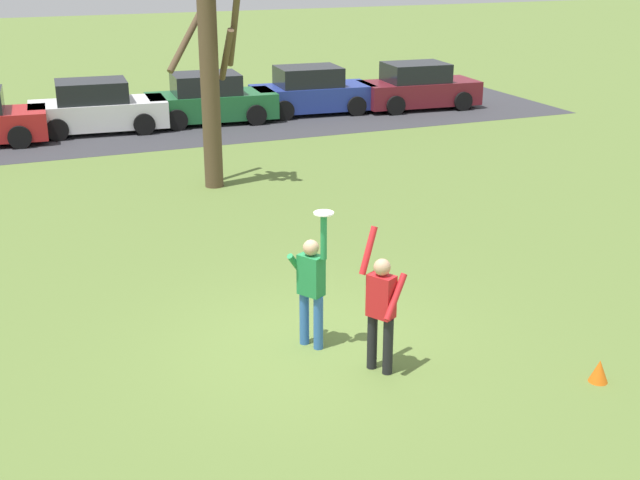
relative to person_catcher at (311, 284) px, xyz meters
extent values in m
plane|color=olive|center=(0.04, -0.01, -0.98)|extent=(120.00, 120.00, 0.00)
cylinder|color=#3366B7|center=(-0.06, 0.11, -0.57)|extent=(0.14, 0.14, 0.82)
cylinder|color=#3366B7|center=(0.06, -0.11, -0.57)|extent=(0.14, 0.14, 0.82)
cube|color=#238447|center=(0.00, 0.00, 0.14)|extent=(0.37, 0.42, 0.60)
sphere|color=tan|center=(0.00, 0.00, 0.55)|extent=(0.23, 0.23, 0.23)
cylinder|color=#238447|center=(-0.11, 0.20, 0.19)|extent=(0.44, 0.31, 0.59)
cylinder|color=#238447|center=(0.11, -0.20, 0.77)|extent=(0.09, 0.09, 0.66)
cylinder|color=black|center=(0.66, -1.16, -0.57)|extent=(0.14, 0.14, 0.82)
cylinder|color=black|center=(0.53, -0.93, -0.57)|extent=(0.14, 0.14, 0.82)
cube|color=red|center=(0.60, -1.04, 0.14)|extent=(0.37, 0.42, 0.60)
sphere|color=tan|center=(0.60, -1.04, 0.55)|extent=(0.23, 0.23, 0.23)
cylinder|color=red|center=(0.71, -1.24, 0.19)|extent=(0.44, 0.31, 0.59)
cylinder|color=red|center=(0.49, -0.85, 0.74)|extent=(0.33, 0.23, 0.65)
cylinder|color=white|center=(0.11, -0.20, 1.11)|extent=(0.28, 0.28, 0.02)
cylinder|color=black|center=(-3.04, 16.36, -0.65)|extent=(0.67, 0.27, 0.66)
cylinder|color=black|center=(-3.17, 14.54, -0.65)|extent=(0.67, 0.27, 0.66)
cube|color=white|center=(-0.74, 15.97, -0.43)|extent=(4.22, 2.09, 0.80)
cube|color=black|center=(-0.89, 15.98, 0.29)|extent=(2.21, 1.79, 0.64)
cylinder|color=black|center=(0.59, 16.79, -0.65)|extent=(0.67, 0.27, 0.66)
cylinder|color=black|center=(0.46, 14.97, -0.65)|extent=(0.67, 0.27, 0.66)
cylinder|color=black|center=(-1.95, 16.97, -0.65)|extent=(0.67, 0.27, 0.66)
cylinder|color=black|center=(-2.08, 15.15, -0.65)|extent=(0.67, 0.27, 0.66)
cube|color=#1E6633|center=(2.86, 16.02, -0.43)|extent=(4.22, 2.09, 0.80)
cube|color=black|center=(2.71, 16.03, 0.29)|extent=(2.21, 1.79, 0.64)
cylinder|color=black|center=(4.19, 16.84, -0.65)|extent=(0.67, 0.27, 0.66)
cylinder|color=black|center=(4.06, 15.02, -0.65)|extent=(0.67, 0.27, 0.66)
cylinder|color=black|center=(1.66, 17.02, -0.65)|extent=(0.67, 0.27, 0.66)
cylinder|color=black|center=(1.53, 15.21, -0.65)|extent=(0.67, 0.27, 0.66)
cube|color=#233893|center=(6.48, 16.20, -0.43)|extent=(4.22, 2.09, 0.80)
cube|color=black|center=(6.33, 16.21, 0.29)|extent=(2.21, 1.79, 0.64)
cylinder|color=black|center=(7.81, 17.02, -0.65)|extent=(0.67, 0.27, 0.66)
cylinder|color=black|center=(7.68, 15.20, -0.65)|extent=(0.67, 0.27, 0.66)
cylinder|color=black|center=(5.28, 17.20, -0.65)|extent=(0.67, 0.27, 0.66)
cylinder|color=black|center=(5.15, 15.38, -0.65)|extent=(0.67, 0.27, 0.66)
cube|color=maroon|center=(10.30, 15.63, -0.43)|extent=(4.22, 2.09, 0.80)
cube|color=black|center=(10.15, 15.64, 0.29)|extent=(2.21, 1.79, 0.64)
cylinder|color=black|center=(11.63, 16.44, -0.65)|extent=(0.67, 0.27, 0.66)
cylinder|color=black|center=(11.50, 14.63, -0.65)|extent=(0.67, 0.27, 0.66)
cylinder|color=black|center=(9.09, 16.63, -0.65)|extent=(0.67, 0.27, 0.66)
cylinder|color=black|center=(8.96, 14.81, -0.65)|extent=(0.67, 0.27, 0.66)
cube|color=#38383D|center=(1.04, 15.94, -0.98)|extent=(27.72, 6.40, 0.01)
cylinder|color=brown|center=(0.93, 8.69, 1.79)|extent=(0.44, 0.44, 5.54)
cylinder|color=brown|center=(1.53, 8.63, 2.70)|extent=(0.28, 1.34, 1.82)
cylinder|color=brown|center=(1.35, 8.70, 2.13)|extent=(0.17, 0.97, 1.29)
cylinder|color=brown|center=(0.55, 9.20, 2.46)|extent=(1.21, 0.94, 1.43)
cone|color=orange|center=(3.19, -2.44, -0.82)|extent=(0.26, 0.26, 0.32)
camera|label=1|loc=(-4.00, -10.12, 4.61)|focal=46.46mm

